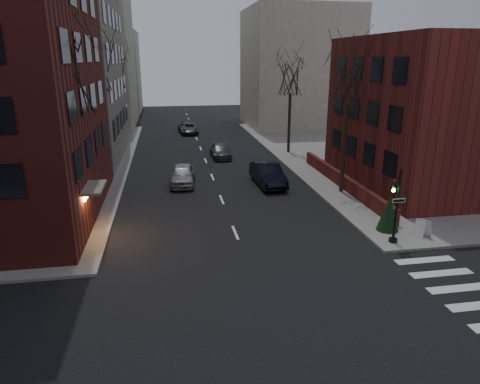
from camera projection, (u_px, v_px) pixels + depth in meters
name	position (u px, v px, depth m)	size (l,w,h in m)	color
sidewalk_far_right	(475.00, 150.00, 45.83)	(44.00, 44.00, 0.15)	gray
building_left_tan	(7.00, 5.00, 38.00)	(18.00, 18.00, 28.00)	gray
building_right_brick	(438.00, 114.00, 31.85)	(12.00, 14.00, 11.00)	maroon
low_wall_right	(342.00, 181.00, 32.14)	(0.35, 16.00, 1.00)	maroon
building_distant_la	(80.00, 61.00, 59.57)	(14.00, 16.00, 18.00)	beige
building_distant_ra	(298.00, 69.00, 60.00)	(14.00, 14.00, 16.00)	beige
building_distant_lb	(110.00, 72.00, 76.47)	(10.00, 12.00, 14.00)	beige
traffic_signal	(395.00, 211.00, 22.14)	(0.76, 0.44, 4.00)	black
tree_left_a	(61.00, 78.00, 22.18)	(4.18, 4.18, 10.26)	#2D231C
tree_left_b	(95.00, 65.00, 33.33)	(4.40, 4.40, 10.80)	#2D231C
tree_left_c	(115.00, 72.00, 46.75)	(3.96, 3.96, 9.72)	#2D231C
tree_right_a	(349.00, 80.00, 28.91)	(3.96, 3.96, 9.72)	#2D231C
tree_right_b	(291.00, 78.00, 42.20)	(3.74, 3.74, 9.18)	#2D231C
streetlamp_near	(102.00, 133.00, 31.07)	(0.36, 0.36, 6.28)	black
streetlamp_far	(125.00, 105.00, 49.87)	(0.36, 0.36, 6.28)	black
parked_sedan	(268.00, 174.00, 33.09)	(1.82, 5.21, 1.72)	black
car_lane_silver	(183.00, 175.00, 33.30)	(1.85, 4.60, 1.57)	#9B9BA1
car_lane_gray	(220.00, 151.00, 42.33)	(1.82, 4.48, 1.30)	#3C3B40
car_lane_far	(188.00, 128.00, 55.70)	(2.23, 4.84, 1.34)	#3A393E
sandwich_board	(423.00, 228.00, 23.19)	(0.44, 0.62, 0.99)	white
evergreen_shrub	(389.00, 213.00, 23.93)	(1.24, 1.24, 2.06)	black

